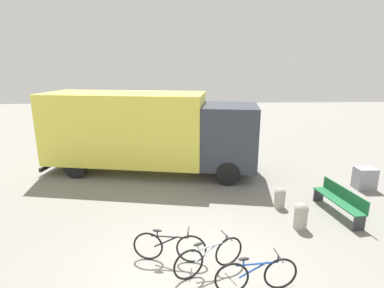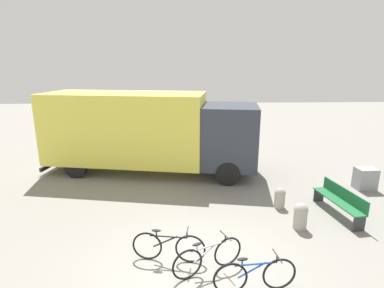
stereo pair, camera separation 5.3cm
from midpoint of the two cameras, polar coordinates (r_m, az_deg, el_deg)
The scene contains 9 objects.
ground_plane at distance 7.12m, azimuth 0.61°, elevation -22.84°, with size 60.00×60.00×0.00m, color gray.
delivery_truck at distance 12.39m, azimuth -8.70°, elevation 2.73°, with size 8.90×3.88×3.28m.
park_bench at distance 10.07m, azimuth 26.24°, elevation -9.47°, with size 0.66×2.02×0.83m.
bicycle_near at distance 7.18m, azimuth -4.57°, elevation -18.91°, with size 1.67×0.44×0.78m.
bicycle_middle at distance 6.86m, azimuth 3.05°, elevation -20.69°, with size 1.56×0.75×0.78m.
bicycle_far at distance 6.51m, azimuth 11.88°, elevation -23.24°, with size 1.68×0.44×0.78m.
bollard_near_bench at distance 8.88m, azimuth 19.86°, elevation -12.58°, with size 0.38×0.38×0.75m.
bollard_far_bench at distance 9.91m, azimuth 16.25°, elevation -9.65°, with size 0.34×0.34×0.66m.
utility_box at distance 12.53m, azimuth 29.93°, elevation -5.68°, with size 0.68×0.53×0.78m.
Camera 1 is at (-0.35, -5.63, 4.34)m, focal length 28.00 mm.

